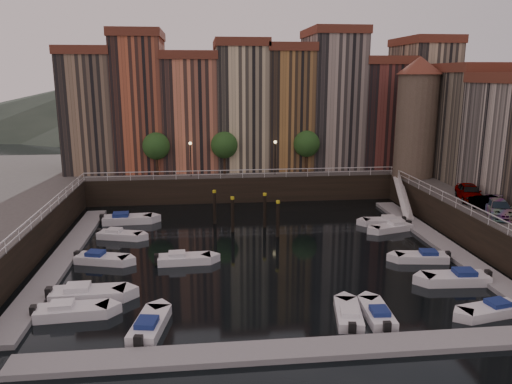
{
  "coord_description": "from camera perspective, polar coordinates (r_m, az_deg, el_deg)",
  "views": [
    {
      "loc": [
        -4.75,
        -40.95,
        14.72
      ],
      "look_at": [
        0.24,
        4.0,
        4.1
      ],
      "focal_mm": 35.0,
      "sensor_mm": 36.0,
      "label": 1
    }
  ],
  "objects": [
    {
      "name": "boat_near_2",
      "position": [
        32.16,
        10.53,
        -13.62
      ],
      "size": [
        2.21,
        4.29,
        0.96
      ],
      "rotation": [
        0.0,
        0.0,
        1.39
      ],
      "color": "silver",
      "rests_on": "ground"
    },
    {
      "name": "boat_right_2",
      "position": [
        42.94,
        18.51,
        -7.07
      ],
      "size": [
        4.42,
        2.1,
        0.99
      ],
      "rotation": [
        0.0,
        0.0,
        3.01
      ],
      "color": "silver",
      "rests_on": "ground"
    },
    {
      "name": "dock_right",
      "position": [
        47.4,
        20.36,
        -5.51
      ],
      "size": [
        2.0,
        28.0,
        0.35
      ],
      "primitive_type": "cube",
      "color": "gray",
      "rests_on": "ground"
    },
    {
      "name": "promenade_trees",
      "position": [
        59.81,
        -3.01,
        5.38
      ],
      "size": [
        21.2,
        3.2,
        5.2
      ],
      "color": "black",
      "rests_on": "quay_far"
    },
    {
      "name": "quay_far",
      "position": [
        68.41,
        -2.23,
        2.06
      ],
      "size": [
        80.0,
        20.0,
        3.0
      ],
      "primitive_type": "cube",
      "color": "black",
      "rests_on": "ground"
    },
    {
      "name": "mooring_pilings",
      "position": [
        48.4,
        -1.05,
        -2.45
      ],
      "size": [
        6.07,
        5.25,
        3.78
      ],
      "color": "black",
      "rests_on": "ground"
    },
    {
      "name": "boat_near_0",
      "position": [
        31.02,
        -12.1,
        -14.7
      ],
      "size": [
        2.37,
        4.64,
        1.04
      ],
      "rotation": [
        0.0,
        0.0,
        1.39
      ],
      "color": "silver",
      "rests_on": "ground"
    },
    {
      "name": "car_c",
      "position": [
        46.77,
        25.96,
        -1.79
      ],
      "size": [
        3.33,
        5.12,
        1.38
      ],
      "primitive_type": "imported",
      "rotation": [
        0.0,
        0.0,
        -0.32
      ],
      "color": "gray",
      "rests_on": "quay_right"
    },
    {
      "name": "dock_left",
      "position": [
        44.03,
        -21.17,
        -7.0
      ],
      "size": [
        2.0,
        28.0,
        0.35
      ],
      "primitive_type": "cube",
      "color": "gray",
      "rests_on": "ground"
    },
    {
      "name": "boat_left_2",
      "position": [
        42.28,
        -17.3,
        -7.29
      ],
      "size": [
        4.53,
        2.69,
        1.02
      ],
      "rotation": [
        0.0,
        0.0,
        -0.28
      ],
      "color": "silver",
      "rests_on": "ground"
    },
    {
      "name": "mountains",
      "position": [
        151.24,
        -3.94,
        10.61
      ],
      "size": [
        145.0,
        100.0,
        18.0
      ],
      "color": "#2D382D",
      "rests_on": "ground"
    },
    {
      "name": "boat_extra_883",
      "position": [
        40.77,
        -8.35,
        -7.58
      ],
      "size": [
        4.48,
        1.77,
        1.02
      ],
      "rotation": [
        0.0,
        0.0,
        0.04
      ],
      "color": "silver",
      "rests_on": "ground"
    },
    {
      "name": "car_b",
      "position": [
        47.86,
        25.21,
        -1.42
      ],
      "size": [
        1.88,
        4.19,
        1.34
      ],
      "primitive_type": "imported",
      "rotation": [
        0.0,
        0.0,
        0.12
      ],
      "color": "gray",
      "rests_on": "quay_right"
    },
    {
      "name": "boat_right_1",
      "position": [
        39.43,
        22.0,
        -9.13
      ],
      "size": [
        4.93,
        2.05,
        1.12
      ],
      "rotation": [
        0.0,
        0.0,
        3.08
      ],
      "color": "silver",
      "rests_on": "ground"
    },
    {
      "name": "railings",
      "position": [
        47.36,
        -0.4,
        -0.13
      ],
      "size": [
        36.08,
        34.04,
        0.52
      ],
      "color": "white",
      "rests_on": "ground"
    },
    {
      "name": "gangway",
      "position": [
        56.9,
        16.44,
        -0.34
      ],
      "size": [
        2.78,
        8.32,
        3.73
      ],
      "color": "white",
      "rests_on": "ground"
    },
    {
      "name": "boat_left_4",
      "position": [
        52.62,
        -14.6,
        -3.01
      ],
      "size": [
        5.2,
        2.09,
        1.18
      ],
      "rotation": [
        0.0,
        0.0,
        0.05
      ],
      "color": "silver",
      "rests_on": "ground"
    },
    {
      "name": "boat_near_3",
      "position": [
        32.63,
        13.7,
        -13.37
      ],
      "size": [
        1.73,
        4.18,
        0.95
      ],
      "rotation": [
        0.0,
        0.0,
        1.51
      ],
      "color": "silver",
      "rests_on": "ground"
    },
    {
      "name": "boat_left_0",
      "position": [
        34.03,
        -20.45,
        -12.64
      ],
      "size": [
        4.7,
        1.96,
        1.07
      ],
      "rotation": [
        0.0,
        0.0,
        0.06
      ],
      "color": "silver",
      "rests_on": "ground"
    },
    {
      "name": "boat_left_1",
      "position": [
        36.0,
        -18.81,
        -10.98
      ],
      "size": [
        5.15,
        1.93,
        1.18
      ],
      "rotation": [
        0.0,
        0.0,
        0.01
      ],
      "color": "silver",
      "rests_on": "ground"
    },
    {
      "name": "boat_right_3",
      "position": [
        50.18,
        15.29,
        -3.93
      ],
      "size": [
        4.39,
        2.62,
        0.98
      ],
      "rotation": [
        0.0,
        0.0,
        3.42
      ],
      "color": "silver",
      "rests_on": "ground"
    },
    {
      "name": "boat_right_0",
      "position": [
        35.42,
        25.31,
        -12.1
      ],
      "size": [
        4.41,
        2.34,
        0.99
      ],
      "rotation": [
        0.0,
        0.0,
        3.34
      ],
      "color": "silver",
      "rests_on": "ground"
    },
    {
      "name": "dock_near",
      "position": [
        28.42,
        4.4,
        -17.61
      ],
      "size": [
        30.0,
        2.0,
        0.35
      ],
      "primitive_type": "cube",
      "color": "gray",
      "rests_on": "ground"
    },
    {
      "name": "boat_left_3",
      "position": [
        47.92,
        -15.39,
        -4.75
      ],
      "size": [
        4.37,
        2.59,
        0.98
      ],
      "rotation": [
        0.0,
        0.0,
        -0.28
      ],
      "color": "silver",
      "rests_on": "ground"
    },
    {
      "name": "street_lamps",
      "position": [
        58.94,
        -2.62,
        4.59
      ],
      "size": [
        10.36,
        0.36,
        4.18
      ],
      "color": "black",
      "rests_on": "quay_far"
    },
    {
      "name": "corner_tower",
      "position": [
        60.89,
        17.87,
        8.33
      ],
      "size": [
        5.2,
        5.2,
        13.8
      ],
      "color": "#6B5B4C",
      "rests_on": "quay_right"
    },
    {
      "name": "car_a",
      "position": [
        51.54,
        23.17,
        -0.1
      ],
      "size": [
        3.07,
        5.01,
        1.59
      ],
      "primitive_type": "imported",
      "rotation": [
        0.0,
        0.0,
        -0.27
      ],
      "color": "gray",
      "rests_on": "quay_right"
    },
    {
      "name": "far_terrace",
      "position": [
        65.06,
        0.81,
        9.9
      ],
      "size": [
        48.7,
        10.3,
        17.5
      ],
      "color": "#876E55",
      "rests_on": "quay_far"
    },
    {
      "name": "boat_right_4",
      "position": [
        52.03,
        14.47,
        -3.27
      ],
      "size": [
        4.3,
        1.8,
        0.97
      ],
      "rotation": [
        0.0,
        0.0,
        3.07
      ],
      "color": "silver",
      "rests_on": "ground"
    },
    {
      "name": "ground",
      "position": [
        43.78,
        0.27,
        -6.43
      ],
      "size": [
        200.0,
        200.0,
        0.0
      ],
      "primitive_type": "plane",
      "color": "black",
      "rests_on": "ground"
    }
  ]
}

